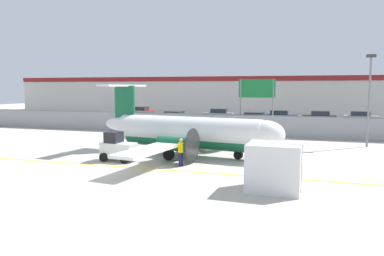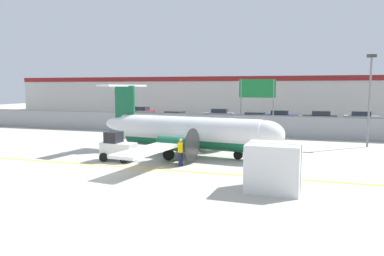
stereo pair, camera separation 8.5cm
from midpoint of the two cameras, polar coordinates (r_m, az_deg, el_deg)
ground_plane at (r=22.25m, az=-7.52°, el=-6.11°), size 140.00×140.00×0.01m
perimeter_fence at (r=37.02m, az=3.04°, el=0.65°), size 98.00×0.10×2.10m
parking_lot_strip at (r=48.29m, az=6.49°, el=0.68°), size 98.00×17.00×0.12m
background_building at (r=66.31m, az=9.65°, el=4.93°), size 91.00×8.10×6.50m
commuter_airplane at (r=25.97m, az=-0.10°, el=-0.69°), size 13.81×16.07×4.92m
baggage_tug at (r=24.60m, az=-11.14°, el=-2.96°), size 2.39×1.49×1.88m
ground_crew_worker at (r=22.45m, az=-1.63°, el=-3.48°), size 0.40×0.55×1.70m
cargo_container at (r=17.59m, az=12.44°, el=-5.88°), size 2.46×2.08×2.20m
traffic_cone_near_left at (r=29.18m, az=-10.45°, el=-2.58°), size 0.36×0.36×0.64m
traffic_cone_near_right at (r=22.90m, az=12.49°, el=-5.06°), size 0.36×0.36×0.64m
parked_car_0 at (r=58.55m, az=-7.80°, el=2.47°), size 4.30×2.22×1.58m
parked_car_1 at (r=47.20m, az=-7.20°, el=1.56°), size 4.20×2.01×1.58m
parked_car_2 at (r=47.35m, az=-2.71°, el=1.62°), size 4.37×2.39×1.58m
parked_car_3 at (r=52.67m, az=4.17°, el=2.08°), size 4.27×2.15×1.58m
parked_car_4 at (r=46.06m, az=9.45°, el=1.41°), size 4.31×2.24×1.58m
parked_car_5 at (r=50.25m, az=13.42°, el=1.72°), size 4.24×2.09×1.58m
parked_car_6 at (r=50.48m, az=18.94°, el=1.57°), size 4.23×2.05×1.58m
parked_car_7 at (r=51.59m, az=24.49°, el=1.44°), size 4.27×2.16×1.58m
apron_light_pole at (r=32.54m, az=25.54°, el=4.88°), size 0.70×0.30×7.27m
highway_sign at (r=37.69m, az=9.97°, el=5.26°), size 3.60×0.14×5.50m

